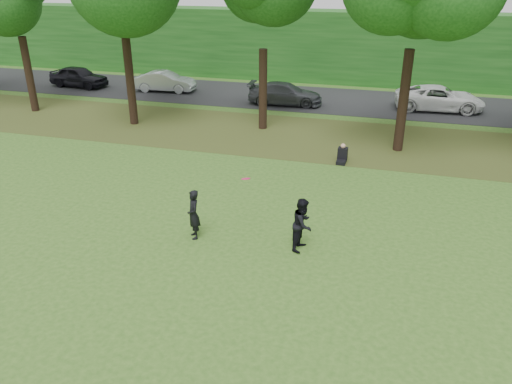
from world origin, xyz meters
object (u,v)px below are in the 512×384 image
(frisbee, at_px, (246,179))
(player_right, at_px, (303,224))
(seated_person, at_px, (342,155))
(player_left, at_px, (194,215))

(frisbee, bearing_deg, player_right, -0.36)
(frisbee, xyz_separation_m, seated_person, (2.06, 7.74, -1.79))
(player_right, distance_m, seated_person, 7.77)
(player_left, height_order, frisbee, frisbee)
(player_left, distance_m, seated_person, 8.83)
(player_right, relative_size, frisbee, 5.40)
(player_right, xyz_separation_m, seated_person, (0.28, 7.75, -0.52))
(player_right, bearing_deg, player_left, 104.62)
(frisbee, bearing_deg, seated_person, 75.12)
(player_right, height_order, seated_person, player_right)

